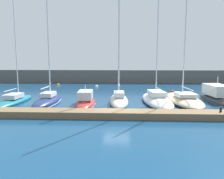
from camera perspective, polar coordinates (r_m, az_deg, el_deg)
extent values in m
plane|color=navy|center=(20.15, 1.19, -6.42)|extent=(120.00, 120.00, 0.00)
cube|color=brown|center=(18.78, 1.07, -6.55)|extent=(31.50, 1.89, 0.57)
cube|color=#5B5651|center=(49.08, 2.21, 3.56)|extent=(108.00, 2.68, 2.95)
ellipsoid|color=#19707F|center=(27.77, -24.82, -2.95)|extent=(2.12, 8.58, 0.84)
cylinder|color=silver|center=(28.60, -24.60, 13.25)|extent=(0.11, 0.11, 14.95)
cylinder|color=silver|center=(26.99, -25.62, -0.14)|extent=(0.10, 2.68, 0.08)
cube|color=silver|center=(27.58, -24.99, -1.60)|extent=(1.54, 2.45, 0.52)
ellipsoid|color=navy|center=(26.01, -16.89, -3.05)|extent=(2.49, 7.66, 1.07)
ellipsoid|color=silver|center=(26.04, -16.87, -3.50)|extent=(2.52, 7.74, 0.12)
cylinder|color=silver|center=(26.75, -16.76, 13.04)|extent=(0.15, 0.15, 13.62)
cylinder|color=silver|center=(25.05, -17.57, 0.45)|extent=(0.18, 2.73, 0.10)
cube|color=silver|center=(26.16, -16.75, -1.25)|extent=(1.40, 2.33, 0.49)
ellipsoid|color=#B72D28|center=(24.59, -7.10, -3.60)|extent=(2.66, 6.91, 0.98)
ellipsoid|color=silver|center=(24.61, -7.09, -3.86)|extent=(2.68, 6.98, 0.12)
cube|color=silver|center=(24.34, -7.15, -1.43)|extent=(1.74, 3.00, 0.93)
cube|color=black|center=(25.42, -6.90, -0.73)|extent=(1.44, 0.82, 0.52)
cylinder|color=silver|center=(24.24, -7.18, 0.40)|extent=(0.08, 0.08, 0.64)
ellipsoid|color=silver|center=(24.93, 1.86, -3.04)|extent=(2.45, 8.10, 1.28)
cylinder|color=silver|center=(25.45, 1.87, 11.73)|extent=(0.18, 0.18, 11.60)
cylinder|color=silver|center=(24.05, 1.92, 1.17)|extent=(0.24, 2.51, 0.13)
cube|color=silver|center=(24.28, 1.90, -1.19)|extent=(1.27, 2.50, 0.51)
ellipsoid|color=white|center=(25.35, 11.88, -2.92)|extent=(3.62, 9.81, 1.18)
ellipsoid|color=black|center=(25.41, 11.86, -3.61)|extent=(3.66, 9.90, 0.12)
cylinder|color=silver|center=(25.87, 12.27, 18.92)|extent=(0.12, 0.12, 18.24)
cylinder|color=silver|center=(24.12, 12.54, 0.16)|extent=(0.36, 3.62, 0.08)
cube|color=silver|center=(25.22, 11.92, -0.99)|extent=(1.89, 3.10, 0.54)
ellipsoid|color=beige|center=(26.95, 18.55, -2.68)|extent=(3.65, 10.35, 1.12)
ellipsoid|color=black|center=(26.99, 18.53, -3.19)|extent=(3.69, 10.46, 0.12)
cylinder|color=silver|center=(27.14, 19.11, 15.21)|extent=(0.13, 0.13, 15.70)
cylinder|color=silver|center=(25.52, 19.51, 0.31)|extent=(0.16, 4.20, 0.09)
cube|color=silver|center=(25.98, 19.18, -1.35)|extent=(2.09, 2.58, 0.42)
ellipsoid|color=#2D2D33|center=(28.54, 27.15, -2.83)|extent=(3.02, 10.25, 1.12)
ellipsoid|color=silver|center=(28.56, 27.14, -3.06)|extent=(3.05, 10.35, 0.12)
cube|color=silver|center=(29.27, 26.40, -0.13)|extent=(2.29, 4.19, 1.32)
cube|color=black|center=(29.70, 25.99, 0.38)|extent=(1.94, 1.11, 0.74)
cylinder|color=silver|center=(29.15, 26.53, 2.16)|extent=(0.08, 0.08, 1.02)
sphere|color=white|center=(41.57, -4.18, 0.79)|extent=(0.67, 0.67, 0.67)
sphere|color=red|center=(35.23, 15.90, -0.69)|extent=(0.64, 0.64, 0.64)
sphere|color=orange|center=(45.56, -14.31, 1.17)|extent=(0.69, 0.69, 0.69)
cylinder|color=black|center=(20.47, 27.18, -4.76)|extent=(0.20, 0.20, 0.44)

